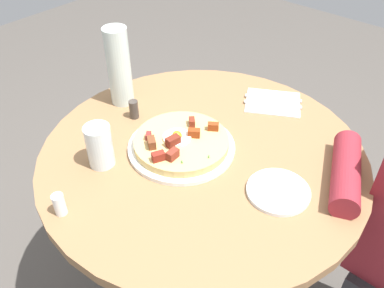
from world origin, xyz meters
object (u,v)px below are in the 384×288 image
Objects in this scene: dining_table at (202,196)px; pizza_plate at (182,147)px; knife at (273,104)px; fork at (273,98)px; breakfast_pizza at (181,142)px; water_glass at (100,146)px; pepper_shaker at (134,109)px; salt_shaker at (59,204)px; water_bottle at (119,67)px; bread_plate at (277,192)px.

pizza_plate reaches higher than dining_table.
fork is at bearing -90.00° from knife.
water_glass reaches higher than breakfast_pizza.
knife is 3.14× the size of pepper_shaker.
pizza_plate is 1.13× the size of breakfast_pizza.
pizza_plate is at bearing -98.87° from salt_shaker.
salt_shaker is (-0.24, 0.41, -0.10)m from water_bottle.
pepper_shaker reaches higher than fork.
water_glass is 0.19m from salt_shaker.
fork is 0.04m from knife.
pizza_plate is 0.36m from salt_shaker.
breakfast_pizza reaches higher than fork.
water_glass is 2.07× the size of pepper_shaker.
water_bottle reaches higher than water_glass.
water_glass is (0.41, 0.21, 0.05)m from bread_plate.
fork is 1.00× the size of knife.
pizza_plate is 0.38m from fork.
water_bottle is at bearing -3.36° from dining_table.
bread_plate is 0.87× the size of knife.
water_glass reaches higher than pepper_shaker.
water_bottle is (0.30, -0.05, 0.12)m from pizza_plate.
water_glass is at bearing 42.16° from fork.
water_bottle is at bearing -2.47° from bread_plate.
dining_table is 0.20m from pizza_plate.
salt_shaker is (0.11, 0.39, 0.21)m from dining_table.
water_glass reaches higher than knife.
fork is 0.74m from salt_shaker.
water_glass is at bearing 51.69° from dining_table.
water_bottle is at bearing -21.13° from pepper_shaker.
salt_shaker is at bearing 74.70° from dining_table.
water_bottle is 0.14m from pepper_shaker.
bread_plate is at bearing -178.83° from pepper_shaker.
water_bottle reaches higher than pizza_plate.
water_bottle is at bearing -58.97° from salt_shaker.
breakfast_pizza is (0.05, 0.03, 0.21)m from dining_table.
pizza_plate is 5.20× the size of salt_shaker.
pepper_shaker is (-0.09, 0.04, -0.10)m from water_bottle.
bread_plate is at bearing -153.07° from water_glass.
pizza_plate is 1.89× the size of bread_plate.
water_glass is 0.48× the size of water_bottle.
dining_table is 4.98× the size of fork.
pepper_shaker reaches higher than knife.
breakfast_pizza is 4.56× the size of pepper_shaker.
fork is (-0.06, -0.38, -0.02)m from breakfast_pizza.
fork is at bearing -126.76° from pepper_shaker.
water_bottle reaches higher than breakfast_pizza.
knife is 0.73× the size of water_bottle.
water_glass reaches higher than pizza_plate.
water_glass reaches higher than salt_shaker.
bread_plate is at bearing -174.90° from pizza_plate.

